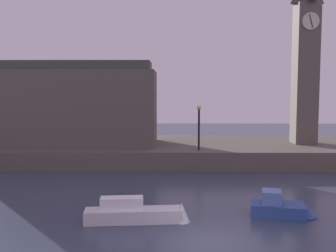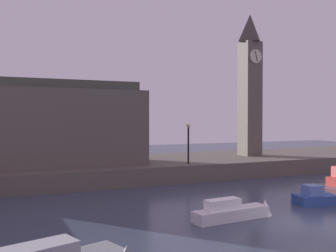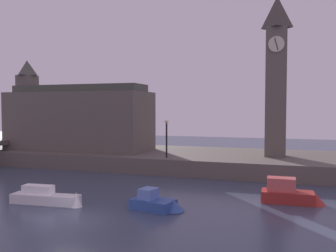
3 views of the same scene
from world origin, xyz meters
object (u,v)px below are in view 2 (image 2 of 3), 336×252
at_px(parliament_hall, 44,124).
at_px(boat_tour_blue, 319,198).
at_px(clock_tower, 250,83).
at_px(boat_ferry_white, 237,211).
at_px(streetlamp, 188,138).

relative_size(parliament_hall, boat_tour_blue, 4.53).
bearing_deg(clock_tower, boat_ferry_white, -127.79).
bearing_deg(streetlamp, boat_ferry_white, -105.53).
xyz_separation_m(streetlamp, boat_tour_blue, (3.38, -11.70, -3.32)).
height_order(clock_tower, parliament_hall, clock_tower).
bearing_deg(parliament_hall, clock_tower, 1.91).
height_order(boat_ferry_white, boat_tour_blue, boat_tour_blue).
xyz_separation_m(parliament_hall, boat_ferry_white, (8.23, -16.15, -4.59)).
distance_m(boat_ferry_white, boat_tour_blue, 6.96).
bearing_deg(boat_tour_blue, parliament_hall, 134.87).
bearing_deg(boat_ferry_white, streetlamp, 74.47).
distance_m(parliament_hall, boat_ferry_white, 18.70).
bearing_deg(streetlamp, parliament_hall, 163.43).
bearing_deg(boat_tour_blue, streetlamp, 106.11).
height_order(parliament_hall, boat_ferry_white, parliament_hall).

